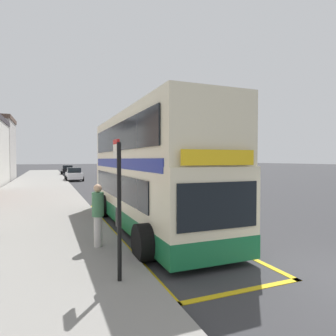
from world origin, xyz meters
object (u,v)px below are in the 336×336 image
at_px(parked_car_white_far, 74,174).
at_px(parked_car_black_behind, 67,170).
at_px(pedestrian_waiting_near_sign, 98,212).
at_px(double_decker_bus, 148,175).
at_px(bus_stop_sign, 118,199).
at_px(parked_car_grey_ahead, 111,171).

distance_m(parked_car_white_far, parked_car_black_behind, 14.76).
height_order(parked_car_white_far, pedestrian_waiting_near_sign, pedestrian_waiting_near_sign).
xyz_separation_m(double_decker_bus, pedestrian_waiting_near_sign, (-2.32, -2.35, -0.93)).
height_order(bus_stop_sign, parked_car_grey_ahead, bus_stop_sign).
bearing_deg(parked_car_white_far, parked_car_black_behind, 88.62).
bearing_deg(parked_car_white_far, double_decker_bus, -89.48).
bearing_deg(pedestrian_waiting_near_sign, parked_car_grey_ahead, 78.25).
bearing_deg(parked_car_white_far, parked_car_grey_ahead, 49.34).
bearing_deg(parked_car_grey_ahead, bus_stop_sign, -99.66).
relative_size(parked_car_grey_ahead, parked_car_white_far, 1.00).
distance_m(double_decker_bus, pedestrian_waiting_near_sign, 3.43).
bearing_deg(bus_stop_sign, parked_car_grey_ahead, 79.04).
relative_size(bus_stop_sign, parked_car_black_behind, 0.70).
height_order(parked_car_grey_ahead, pedestrian_waiting_near_sign, pedestrian_waiting_near_sign).
bearing_deg(double_decker_bus, parked_car_black_behind, 90.86).
bearing_deg(parked_car_grey_ahead, double_decker_bus, -97.47).
relative_size(bus_stop_sign, parked_car_white_far, 0.70).
relative_size(double_decker_bus, parked_car_grey_ahead, 2.46).
height_order(parked_car_grey_ahead, parked_car_white_far, same).
xyz_separation_m(parked_car_white_far, parked_car_black_behind, (0.10, 14.76, 0.00)).
height_order(parked_car_black_behind, pedestrian_waiting_near_sign, pedestrian_waiting_near_sign).
bearing_deg(bus_stop_sign, parked_car_white_far, 87.18).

